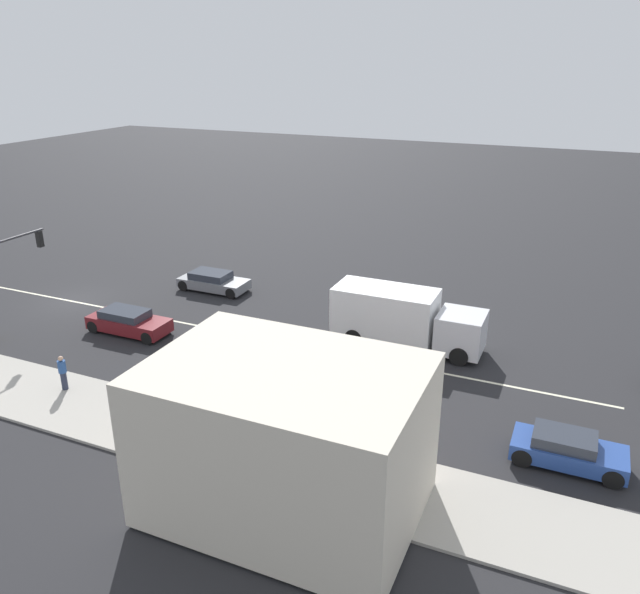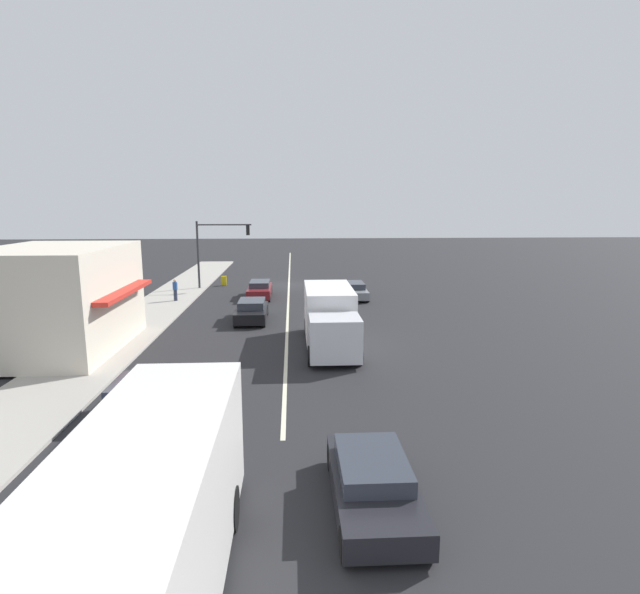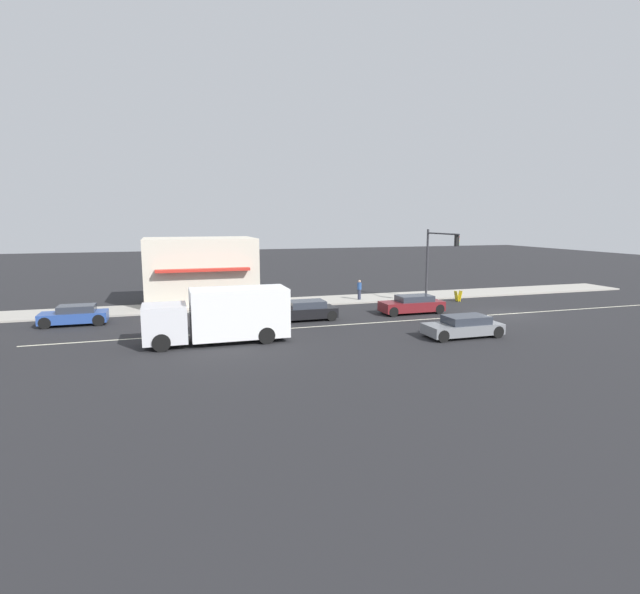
{
  "view_description": "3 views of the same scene",
  "coord_description": "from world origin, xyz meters",
  "px_view_note": "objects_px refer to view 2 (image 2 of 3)",
  "views": [
    {
      "loc": [
        25.65,
        27.43,
        13.76
      ],
      "look_at": [
        -1.73,
        15.4,
        2.08
      ],
      "focal_mm": 35.0,
      "sensor_mm": 36.0,
      "label": 1
    },
    {
      "loc": [
        -0.35,
        44.16,
        7.08
      ],
      "look_at": [
        -1.9,
        16.04,
        1.84
      ],
      "focal_mm": 28.0,
      "sensor_mm": 36.0,
      "label": 2
    },
    {
      "loc": [
        -28.63,
        22.51,
        6.51
      ],
      "look_at": [
        -1.24,
        13.93,
        2.03
      ],
      "focal_mm": 28.0,
      "sensor_mm": 36.0,
      "label": 3
    }
  ],
  "objects_px": {
    "suv_grey": "(354,290)",
    "sedan_dark": "(373,482)",
    "coupe_blue": "(135,400)",
    "traffic_signal_main": "(215,243)",
    "warning_aframe_sign": "(224,281)",
    "city_bus": "(116,587)",
    "delivery_truck": "(330,317)",
    "pedestrian": "(175,289)",
    "sedan_maroon": "(260,290)",
    "suv_black": "(252,311)"
  },
  "relations": [
    {
      "from": "suv_grey",
      "to": "sedan_dark",
      "type": "xyz_separation_m",
      "value": [
        2.8,
        26.74,
        0.01
      ]
    },
    {
      "from": "coupe_blue",
      "to": "sedan_dark",
      "type": "distance_m",
      "value": 9.03
    },
    {
      "from": "traffic_signal_main",
      "to": "warning_aframe_sign",
      "type": "height_order",
      "value": "traffic_signal_main"
    },
    {
      "from": "sedan_dark",
      "to": "warning_aframe_sign",
      "type": "bearing_deg",
      "value": -76.57
    },
    {
      "from": "traffic_signal_main",
      "to": "city_bus",
      "type": "height_order",
      "value": "traffic_signal_main"
    },
    {
      "from": "delivery_truck",
      "to": "suv_grey",
      "type": "xyz_separation_m",
      "value": [
        -2.8,
        -12.98,
        -0.88
      ]
    },
    {
      "from": "pedestrian",
      "to": "suv_grey",
      "type": "bearing_deg",
      "value": -175.96
    },
    {
      "from": "city_bus",
      "to": "sedan_maroon",
      "type": "bearing_deg",
      "value": -90.0
    },
    {
      "from": "warning_aframe_sign",
      "to": "delivery_truck",
      "type": "bearing_deg",
      "value": 112.13
    },
    {
      "from": "sedan_maroon",
      "to": "city_bus",
      "type": "bearing_deg",
      "value": 90.0
    },
    {
      "from": "delivery_truck",
      "to": "city_bus",
      "type": "height_order",
      "value": "city_bus"
    },
    {
      "from": "sedan_maroon",
      "to": "coupe_blue",
      "type": "bearing_deg",
      "value": 82.71
    },
    {
      "from": "traffic_signal_main",
      "to": "suv_grey",
      "type": "bearing_deg",
      "value": 157.07
    },
    {
      "from": "sedan_maroon",
      "to": "suv_black",
      "type": "relative_size",
      "value": 1.05
    },
    {
      "from": "city_bus",
      "to": "suv_grey",
      "type": "xyz_separation_m",
      "value": [
        -7.2,
        -31.12,
        -1.16
      ]
    },
    {
      "from": "sedan_dark",
      "to": "delivery_truck",
      "type": "bearing_deg",
      "value": -90.0
    },
    {
      "from": "suv_grey",
      "to": "pedestrian",
      "type": "bearing_deg",
      "value": 4.04
    },
    {
      "from": "delivery_truck",
      "to": "warning_aframe_sign",
      "type": "bearing_deg",
      "value": -67.87
    },
    {
      "from": "traffic_signal_main",
      "to": "sedan_maroon",
      "type": "bearing_deg",
      "value": 133.71
    },
    {
      "from": "warning_aframe_sign",
      "to": "suv_grey",
      "type": "height_order",
      "value": "suv_grey"
    },
    {
      "from": "delivery_truck",
      "to": "suv_black",
      "type": "xyz_separation_m",
      "value": [
        4.4,
        -5.76,
        -0.84
      ]
    },
    {
      "from": "delivery_truck",
      "to": "sedan_dark",
      "type": "bearing_deg",
      "value": 90.0
    },
    {
      "from": "warning_aframe_sign",
      "to": "sedan_dark",
      "type": "xyz_separation_m",
      "value": [
        -7.95,
        33.31,
        0.17
      ]
    },
    {
      "from": "city_bus",
      "to": "sedan_maroon",
      "type": "distance_m",
      "value": 31.74
    },
    {
      "from": "suv_black",
      "to": "suv_grey",
      "type": "bearing_deg",
      "value": -134.93
    },
    {
      "from": "suv_grey",
      "to": "suv_black",
      "type": "distance_m",
      "value": 10.19
    },
    {
      "from": "sedan_maroon",
      "to": "suv_grey",
      "type": "bearing_deg",
      "value": 175.23
    },
    {
      "from": "suv_grey",
      "to": "traffic_signal_main",
      "type": "bearing_deg",
      "value": -22.93
    },
    {
      "from": "city_bus",
      "to": "coupe_blue",
      "type": "height_order",
      "value": "city_bus"
    },
    {
      "from": "sedan_dark",
      "to": "sedan_maroon",
      "type": "bearing_deg",
      "value": -80.86
    },
    {
      "from": "delivery_truck",
      "to": "coupe_blue",
      "type": "height_order",
      "value": "delivery_truck"
    },
    {
      "from": "suv_grey",
      "to": "sedan_dark",
      "type": "distance_m",
      "value": 26.89
    },
    {
      "from": "warning_aframe_sign",
      "to": "city_bus",
      "type": "distance_m",
      "value": 37.88
    },
    {
      "from": "traffic_signal_main",
      "to": "sedan_maroon",
      "type": "xyz_separation_m",
      "value": [
        -3.92,
        4.1,
        -3.28
      ]
    },
    {
      "from": "city_bus",
      "to": "suv_grey",
      "type": "height_order",
      "value": "city_bus"
    },
    {
      "from": "delivery_truck",
      "to": "pedestrian",
      "type": "bearing_deg",
      "value": -49.01
    },
    {
      "from": "traffic_signal_main",
      "to": "pedestrian",
      "type": "height_order",
      "value": "traffic_signal_main"
    },
    {
      "from": "suv_black",
      "to": "sedan_dark",
      "type": "bearing_deg",
      "value": 102.7
    },
    {
      "from": "warning_aframe_sign",
      "to": "sedan_maroon",
      "type": "distance_m",
      "value": 6.95
    },
    {
      "from": "pedestrian",
      "to": "coupe_blue",
      "type": "xyz_separation_m",
      "value": [
        -3.27,
        20.35,
        -0.34
      ]
    },
    {
      "from": "pedestrian",
      "to": "city_bus",
      "type": "relative_size",
      "value": 0.14
    },
    {
      "from": "sedan_maroon",
      "to": "sedan_dark",
      "type": "xyz_separation_m",
      "value": [
        -4.4,
        27.34,
        -0.03
      ]
    },
    {
      "from": "traffic_signal_main",
      "to": "suv_grey",
      "type": "distance_m",
      "value": 12.52
    },
    {
      "from": "pedestrian",
      "to": "delivery_truck",
      "type": "distance_m",
      "value": 15.96
    },
    {
      "from": "pedestrian",
      "to": "sedan_maroon",
      "type": "xyz_separation_m",
      "value": [
        -6.07,
        -1.54,
        -0.33
      ]
    },
    {
      "from": "traffic_signal_main",
      "to": "sedan_dark",
      "type": "height_order",
      "value": "traffic_signal_main"
    },
    {
      "from": "traffic_signal_main",
      "to": "pedestrian",
      "type": "xyz_separation_m",
      "value": [
        2.14,
        5.64,
        -2.95
      ]
    },
    {
      "from": "city_bus",
      "to": "suv_black",
      "type": "height_order",
      "value": "city_bus"
    },
    {
      "from": "pedestrian",
      "to": "traffic_signal_main",
      "type": "bearing_deg",
      "value": -110.78
    },
    {
      "from": "delivery_truck",
      "to": "coupe_blue",
      "type": "distance_m",
      "value": 11.03
    }
  ]
}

